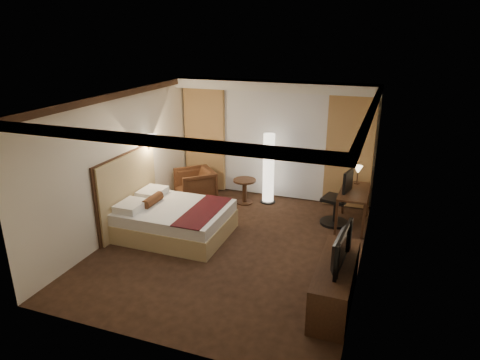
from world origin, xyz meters
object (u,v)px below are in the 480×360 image
(bed, at_px, (175,221))
(armchair, at_px, (195,184))
(dresser, at_px, (335,283))
(floor_lamp, at_px, (269,169))
(desk, at_px, (353,208))
(side_table, at_px, (245,191))
(office_chair, at_px, (336,197))
(television, at_px, (336,245))

(bed, relative_size, armchair, 2.41)
(bed, bearing_deg, dresser, -20.18)
(floor_lamp, bearing_deg, desk, -17.20)
(side_table, height_order, office_chair, office_chair)
(bed, bearing_deg, desk, 26.78)
(bed, relative_size, desk, 1.69)
(desk, bearing_deg, bed, -153.22)
(armchair, bearing_deg, office_chair, 44.20)
(bed, height_order, dresser, dresser)
(side_table, xyz_separation_m, office_chair, (2.08, -0.42, 0.31))
(desk, bearing_deg, floor_lamp, 162.80)
(bed, xyz_separation_m, office_chair, (2.80, 1.54, 0.30))
(office_chair, bearing_deg, dresser, -68.73)
(armchair, xyz_separation_m, desk, (3.54, -0.11, -0.04))
(side_table, distance_m, desk, 2.46)
(armchair, bearing_deg, desk, 45.28)
(armchair, relative_size, dresser, 0.49)
(dresser, xyz_separation_m, television, (-0.03, 0.00, 0.61))
(armchair, distance_m, side_table, 1.15)
(bed, distance_m, desk, 3.52)
(office_chair, height_order, dresser, office_chair)
(office_chair, distance_m, television, 2.76)
(floor_lamp, height_order, desk, floor_lamp)
(armchair, bearing_deg, floor_lamp, 64.27)
(bed, xyz_separation_m, dresser, (3.20, -1.17, 0.04))
(side_table, xyz_separation_m, dresser, (2.48, -3.13, 0.05))
(desk, xyz_separation_m, television, (0.02, -2.76, 0.57))
(side_table, height_order, desk, desk)
(floor_lamp, bearing_deg, office_chair, -22.19)
(desk, bearing_deg, dresser, -88.96)
(office_chair, xyz_separation_m, television, (0.37, -2.71, 0.35))
(desk, height_order, television, television)
(television, bearing_deg, floor_lamp, 34.50)
(floor_lamp, relative_size, office_chair, 1.37)
(office_chair, xyz_separation_m, dresser, (0.40, -2.71, -0.26))
(desk, distance_m, television, 2.82)
(office_chair, height_order, television, office_chair)
(armchair, bearing_deg, television, 8.14)
(dresser, bearing_deg, television, 180.00)
(floor_lamp, bearing_deg, bed, -118.74)
(office_chair, bearing_deg, bed, -138.26)
(desk, bearing_deg, armchair, 178.28)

